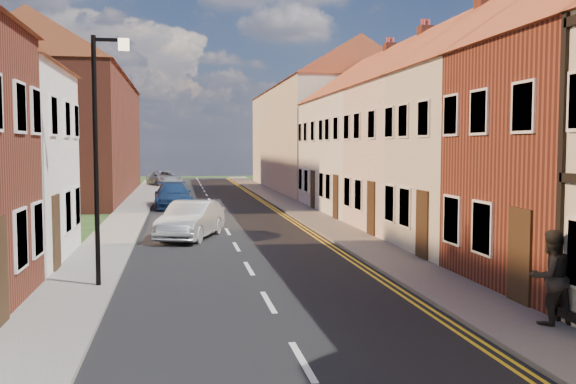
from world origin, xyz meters
TOP-DOWN VIEW (x-y plane):
  - road at (0.00, 30.00)m, footprint 7.00×90.00m
  - pavement_left at (-4.40, 30.00)m, footprint 1.80×90.00m
  - pavement_right at (4.40, 30.00)m, footprint 1.80×90.00m
  - cottage_r_cream_mid at (9.30, 23.50)m, footprint 8.30×5.20m
  - cottage_r_pink at (9.30, 28.90)m, footprint 8.30×6.00m
  - cottage_r_white_far at (9.30, 34.30)m, footprint 8.30×5.20m
  - cottage_r_cream_far at (9.30, 39.70)m, footprint 8.30×6.00m
  - block_right_far at (9.30, 55.00)m, footprint 8.30×24.20m
  - block_left_far at (-9.30, 50.00)m, footprint 8.30×24.20m
  - lamppost at (-3.81, 20.00)m, footprint 0.88×0.15m
  - car_mid at (-1.50, 28.33)m, footprint 2.81×4.57m
  - car_far at (-2.28, 40.63)m, footprint 2.25×5.00m
  - car_distant at (-3.18, 61.18)m, footprint 3.56×5.31m
  - pedestrian_right at (4.98, 15.00)m, footprint 0.93×0.76m

SIDE VIEW (x-z plane):
  - road at x=0.00m, z-range 0.00..0.02m
  - pavement_left at x=-4.40m, z-range 0.00..0.12m
  - pavement_right at x=4.40m, z-range 0.00..0.12m
  - car_distant at x=-3.18m, z-range 0.00..1.35m
  - car_far at x=-2.28m, z-range 0.00..1.42m
  - car_mid at x=-1.50m, z-range 0.00..1.42m
  - pedestrian_right at x=4.98m, z-range 0.12..1.92m
  - lamppost at x=-3.81m, z-range 0.54..6.54m
  - cottage_r_pink at x=9.30m, z-range -0.03..8.97m
  - cottage_r_cream_far at x=9.30m, z-range -0.03..8.97m
  - cottage_r_cream_mid at x=9.30m, z-range -0.02..8.98m
  - cottage_r_white_far at x=9.30m, z-range -0.02..8.98m
  - block_right_far at x=9.30m, z-range 0.04..10.54m
  - block_left_far at x=-9.30m, z-range 0.04..10.54m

